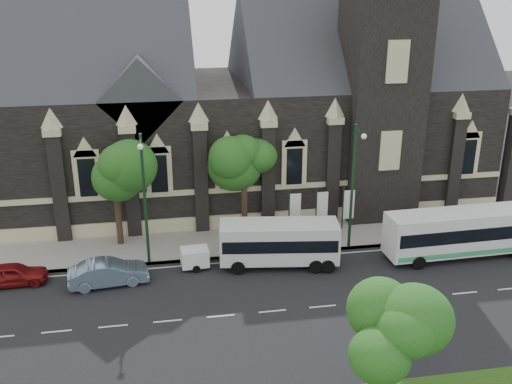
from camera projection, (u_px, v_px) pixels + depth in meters
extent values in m
plane|color=black|center=(221.00, 316.00, 33.25)|extent=(160.00, 160.00, 0.00)
cube|color=gray|center=(206.00, 244.00, 41.99)|extent=(80.00, 5.00, 0.15)
cube|color=black|center=(240.00, 139.00, 50.14)|extent=(40.00, 15.00, 10.00)
cube|color=#2F3137|center=(90.00, 85.00, 46.47)|extent=(16.00, 15.00, 15.00)
cube|color=#2F3137|center=(355.00, 77.00, 50.00)|extent=(20.00, 15.00, 15.00)
cube|color=#2F3137|center=(140.00, 94.00, 42.96)|extent=(6.00, 6.00, 6.00)
cube|color=black|center=(379.00, 103.00, 44.81)|extent=(5.50, 5.50, 18.00)
cube|color=#C3B58D|center=(254.00, 188.00, 43.81)|extent=(40.00, 0.22, 0.40)
cube|color=#C3B58D|center=(255.00, 220.00, 44.72)|extent=(40.00, 0.25, 1.20)
cube|color=black|center=(228.00, 170.00, 42.80)|extent=(1.20, 0.12, 2.80)
sphere|color=#1A551A|center=(391.00, 333.00, 23.88)|extent=(3.20, 3.20, 3.20)
sphere|color=#1A551A|center=(400.00, 312.00, 24.32)|extent=(2.40, 2.40, 2.40)
cylinder|color=black|center=(244.00, 211.00, 42.73)|extent=(0.44, 0.44, 3.96)
sphere|color=#1A551A|center=(244.00, 164.00, 41.45)|extent=(3.84, 3.84, 3.84)
sphere|color=#1A551A|center=(252.00, 151.00, 41.98)|extent=(2.88, 2.88, 2.88)
cylinder|color=black|center=(119.00, 220.00, 41.29)|extent=(0.44, 0.44, 3.96)
sphere|color=#1A551A|center=(114.00, 172.00, 40.03)|extent=(3.68, 3.68, 3.68)
sphere|color=#1A551A|center=(124.00, 159.00, 40.54)|extent=(2.76, 2.76, 2.76)
cylinder|color=#15311D|center=(352.00, 188.00, 40.02)|extent=(0.20, 0.20, 9.00)
cylinder|color=#15311D|center=(360.00, 132.00, 37.81)|extent=(0.10, 1.60, 0.10)
sphere|color=silver|center=(364.00, 136.00, 37.11)|extent=(0.36, 0.36, 0.36)
cylinder|color=#15311D|center=(145.00, 201.00, 37.77)|extent=(0.20, 0.20, 9.00)
cylinder|color=#15311D|center=(140.00, 142.00, 35.57)|extent=(0.10, 1.60, 0.10)
sphere|color=silver|center=(140.00, 147.00, 34.86)|extent=(0.36, 0.36, 0.36)
cylinder|color=#15311D|center=(289.00, 216.00, 41.82)|extent=(0.10, 0.10, 4.00)
cube|color=white|center=(295.00, 208.00, 41.68)|extent=(0.80, 0.04, 2.20)
cylinder|color=#15311D|center=(316.00, 214.00, 42.14)|extent=(0.10, 0.10, 4.00)
cube|color=white|center=(322.00, 206.00, 42.00)|extent=(0.80, 0.04, 2.20)
cylinder|color=#15311D|center=(343.00, 213.00, 42.46)|extent=(0.10, 0.10, 4.00)
cube|color=white|center=(349.00, 205.00, 42.32)|extent=(0.80, 0.04, 2.20)
cube|color=white|center=(467.00, 231.00, 39.75)|extent=(11.42, 2.70, 2.86)
cube|color=black|center=(467.00, 228.00, 39.69)|extent=(10.97, 2.73, 0.93)
cube|color=#399C64|center=(465.00, 246.00, 40.14)|extent=(10.97, 2.72, 0.35)
cylinder|color=black|center=(419.00, 263.00, 38.42)|extent=(0.91, 0.31, 0.90)
cylinder|color=black|center=(403.00, 247.00, 40.59)|extent=(0.91, 0.31, 0.90)
cylinder|color=black|center=(499.00, 238.00, 41.97)|extent=(0.91, 0.31, 0.90)
cube|color=silver|center=(279.00, 241.00, 38.54)|extent=(8.05, 3.50, 2.55)
cube|color=black|center=(279.00, 239.00, 38.49)|extent=(7.75, 3.50, 0.84)
cylinder|color=black|center=(238.00, 268.00, 37.75)|extent=(0.93, 0.40, 0.90)
cylinder|color=black|center=(238.00, 251.00, 40.05)|extent=(0.93, 0.40, 0.90)
cylinder|color=black|center=(316.00, 267.00, 37.91)|extent=(0.93, 0.40, 0.90)
cylinder|color=black|center=(311.00, 250.00, 40.20)|extent=(0.93, 0.40, 0.90)
cylinder|color=black|center=(328.00, 266.00, 37.94)|extent=(0.93, 0.40, 0.90)
cylinder|color=black|center=(323.00, 250.00, 40.23)|extent=(0.93, 0.40, 0.90)
cube|color=white|center=(195.00, 257.00, 38.44)|extent=(1.86, 1.44, 1.16)
cylinder|color=black|center=(196.00, 269.00, 38.03)|extent=(0.51, 0.21, 0.50)
cylinder|color=black|center=(194.00, 260.00, 39.25)|extent=(0.51, 0.21, 0.50)
cylinder|color=black|center=(212.00, 259.00, 38.80)|extent=(1.07, 0.14, 0.08)
imported|color=slate|center=(108.00, 273.00, 36.39)|extent=(5.06, 2.26, 1.61)
imported|color=maroon|center=(13.00, 274.00, 36.44)|extent=(4.20, 1.82, 1.41)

